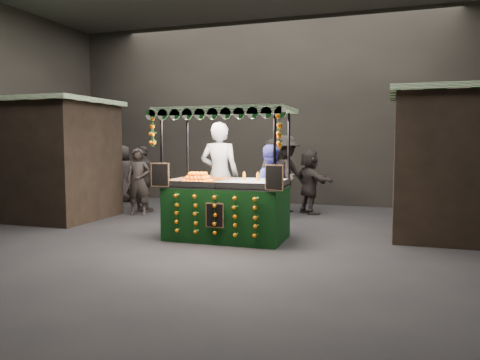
% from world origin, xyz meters
% --- Properties ---
extents(ground, '(12.00, 12.00, 0.00)m').
position_xyz_m(ground, '(0.00, 0.00, 0.00)').
color(ground, black).
rests_on(ground, ground).
extents(market_hall, '(12.10, 10.10, 5.05)m').
position_xyz_m(market_hall, '(0.00, 0.00, 3.38)').
color(market_hall, black).
rests_on(market_hall, ground).
extents(neighbour_stall_left, '(3.00, 2.20, 2.60)m').
position_xyz_m(neighbour_stall_left, '(-4.40, 1.00, 1.31)').
color(neighbour_stall_left, black).
rests_on(neighbour_stall_left, ground).
extents(neighbour_stall_right, '(3.00, 2.20, 2.60)m').
position_xyz_m(neighbour_stall_right, '(4.40, 1.50, 1.31)').
color(neighbour_stall_right, black).
rests_on(neighbour_stall_right, ground).
extents(juice_stall, '(2.33, 1.37, 2.25)m').
position_xyz_m(juice_stall, '(0.27, 0.08, 0.70)').
color(juice_stall, black).
rests_on(juice_stall, ground).
extents(vendor_grey, '(0.79, 0.55, 2.07)m').
position_xyz_m(vendor_grey, '(-0.22, 1.04, 1.04)').
color(vendor_grey, gray).
rests_on(vendor_grey, ground).
extents(vendor_blue, '(0.95, 0.84, 1.63)m').
position_xyz_m(vendor_blue, '(0.80, 0.91, 0.82)').
color(vendor_blue, navy).
rests_on(vendor_blue, ground).
extents(shopper_0, '(0.64, 0.51, 1.54)m').
position_xyz_m(shopper_0, '(-2.58, 1.98, 0.77)').
color(shopper_0, '#2B2523').
rests_on(shopper_0, ground).
extents(shopper_1, '(0.97, 0.82, 1.76)m').
position_xyz_m(shopper_1, '(0.67, 2.00, 0.88)').
color(shopper_1, '#2C2523').
rests_on(shopper_1, ground).
extents(shopper_2, '(0.98, 0.54, 1.58)m').
position_xyz_m(shopper_2, '(-2.69, 2.44, 0.79)').
color(shopper_2, '#2D2624').
rests_on(shopper_2, ground).
extents(shopper_3, '(1.29, 1.35, 1.84)m').
position_xyz_m(shopper_3, '(0.56, 3.43, 0.92)').
color(shopper_3, black).
rests_on(shopper_3, ground).
extents(shopper_4, '(0.93, 0.84, 1.59)m').
position_xyz_m(shopper_4, '(-4.20, 3.93, 0.79)').
color(shopper_4, black).
rests_on(shopper_4, ground).
extents(shopper_5, '(1.24, 1.37, 1.51)m').
position_xyz_m(shopper_5, '(1.15, 3.40, 0.76)').
color(shopper_5, '#292321').
rests_on(shopper_5, ground).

